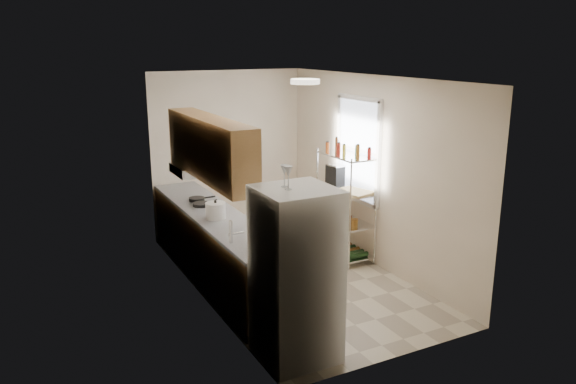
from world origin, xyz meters
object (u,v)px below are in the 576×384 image
(frying_pan_large, at_px, (202,204))
(espresso_machine, at_px, (335,174))
(cutting_board, at_px, (354,192))
(refrigerator, at_px, (296,275))
(rice_cooker, at_px, (216,211))

(frying_pan_large, height_order, espresso_machine, espresso_machine)
(cutting_board, xyz_separation_m, espresso_machine, (0.04, 0.54, 0.13))
(refrigerator, xyz_separation_m, espresso_machine, (1.90, 2.33, 0.30))
(refrigerator, height_order, rice_cooker, refrigerator)
(refrigerator, distance_m, espresso_machine, 3.03)
(frying_pan_large, bearing_deg, refrigerator, -110.31)
(cutting_board, bearing_deg, refrigerator, -136.09)
(refrigerator, bearing_deg, rice_cooker, 92.88)
(rice_cooker, relative_size, frying_pan_large, 1.06)
(cutting_board, bearing_deg, espresso_machine, 85.87)
(refrigerator, xyz_separation_m, frying_pan_large, (-0.07, 2.52, 0.06))
(refrigerator, xyz_separation_m, rice_cooker, (-0.10, 1.92, 0.14))
(rice_cooker, relative_size, cutting_board, 0.51)
(frying_pan_large, bearing_deg, cutting_board, -42.67)
(rice_cooker, xyz_separation_m, cutting_board, (1.96, -0.12, 0.03))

